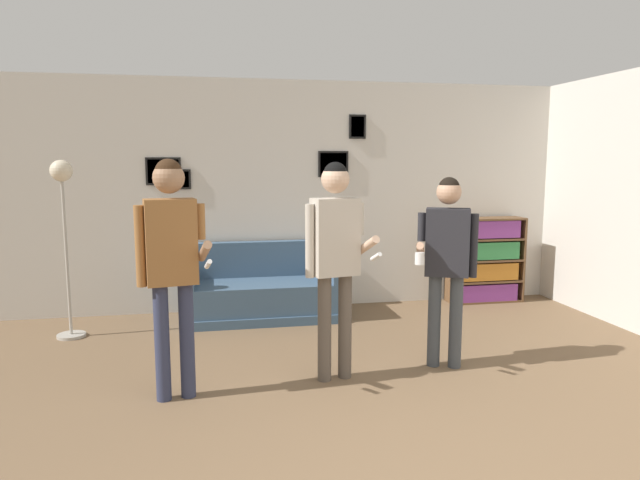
% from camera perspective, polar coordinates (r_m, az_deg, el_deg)
% --- Properties ---
extents(wall_back, '(8.46, 0.08, 2.70)m').
position_cam_1_polar(wall_back, '(6.87, -0.55, 4.48)').
color(wall_back, beige).
rests_on(wall_back, ground_plane).
extents(couch, '(1.72, 0.80, 0.83)m').
position_cam_1_polar(couch, '(6.52, -5.81, -5.28)').
color(couch, '#3D5670').
rests_on(couch, ground_plane).
extents(bookshelf, '(0.94, 0.30, 1.06)m').
position_cam_1_polar(bookshelf, '(7.45, 16.19, -1.93)').
color(bookshelf, brown).
rests_on(bookshelf, ground_plane).
extents(floor_lamp, '(0.28, 0.28, 1.78)m').
position_cam_1_polar(floor_lamp, '(6.13, -24.26, 2.74)').
color(floor_lamp, '#ADA89E').
rests_on(floor_lamp, ground_plane).
extents(person_player_foreground_left, '(0.54, 0.45, 1.78)m').
position_cam_1_polar(person_player_foreground_left, '(4.27, -14.65, -1.20)').
color(person_player_foreground_left, '#2D334C').
rests_on(person_player_foreground_left, ground_plane).
extents(person_player_foreground_center, '(0.55, 0.45, 1.76)m').
position_cam_1_polar(person_player_foreground_center, '(4.51, 1.53, -0.68)').
color(person_player_foreground_center, brown).
rests_on(person_player_foreground_center, ground_plane).
extents(person_watcher_holding_cup, '(0.57, 0.36, 1.63)m').
position_cam_1_polar(person_watcher_holding_cup, '(4.92, 12.58, -1.24)').
color(person_watcher_holding_cup, '#3D4247').
rests_on(person_watcher_holding_cup, ground_plane).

